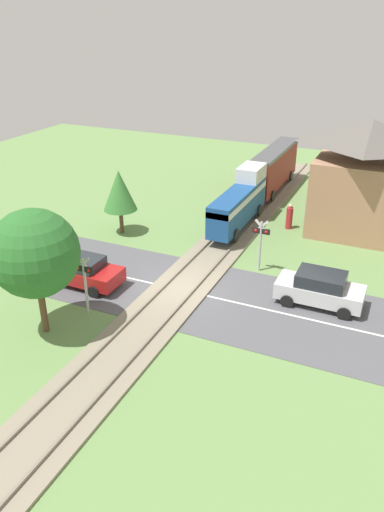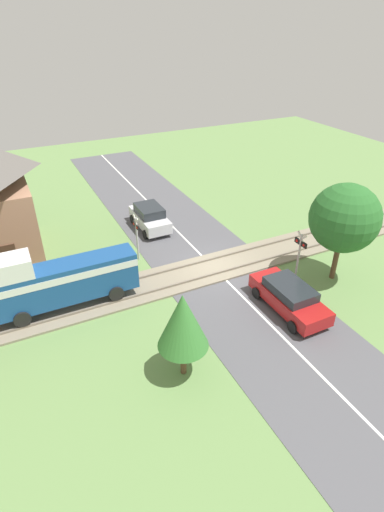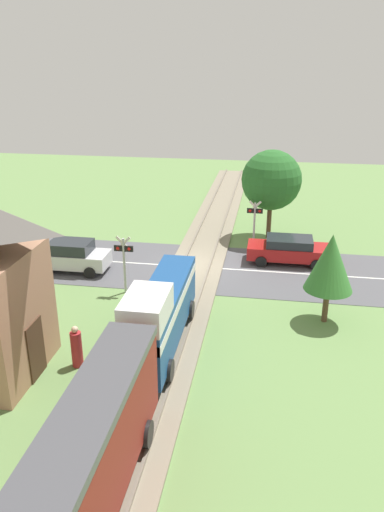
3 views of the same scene
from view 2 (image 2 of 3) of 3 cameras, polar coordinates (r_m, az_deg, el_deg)
The scene contains 10 objects.
ground_plane at distance 22.79m, azimuth 3.17°, elevation -1.78°, with size 60.00×60.00×0.00m, color #66894C.
road_surface at distance 22.79m, azimuth 3.17°, elevation -1.75°, with size 48.00×6.40×0.02m.
track_bed at distance 22.76m, azimuth 3.18°, elevation -1.63°, with size 2.80×48.00×0.24m.
car_near_crossing at distance 19.86m, azimuth 13.70°, elevation -5.64°, with size 4.41×1.88×1.43m.
car_far_side at distance 26.91m, azimuth -6.06°, elevation 5.56°, with size 3.87×1.82×1.60m.
crossing_signal_west_approach at distance 21.72m, azimuth 15.13°, elevation 0.91°, with size 0.90×0.18×2.82m.
crossing_signal_east_approach at distance 22.91m, azimuth -7.91°, elevation 3.41°, with size 0.90×0.18×2.82m.
pedestrian_by_station at distance 22.62m, azimuth -22.48°, elevation -2.47°, with size 0.40×0.40×1.61m.
tree_roadside_hedge at distance 14.96m, azimuth -1.33°, elevation -9.30°, with size 1.99×1.99×3.87m.
tree_beyond_track at distance 21.62m, azimuth 20.96°, elevation 5.07°, with size 3.56×3.56×5.39m.
Camera 2 is at (-16.58, 9.58, 12.36)m, focal length 28.00 mm.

